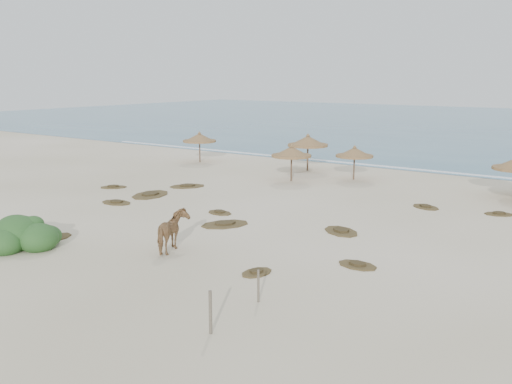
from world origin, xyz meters
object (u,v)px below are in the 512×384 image
palapa_1 (308,142)px  bush (20,235)px  horse (173,232)px  palapa_0 (199,138)px

palapa_1 → bush: bearing=-90.0°
horse → palapa_0: bearing=-74.3°
palapa_0 → palapa_1: palapa_1 is taller
palapa_0 → horse: size_ratio=1.39×
horse → palapa_1: bearing=-97.1°
horse → bush: (-6.10, -3.45, -0.35)m
horse → bush: horse is taller
palapa_0 → horse: bearing=-51.8°
horse → bush: bearing=7.0°
horse → bush: 7.01m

